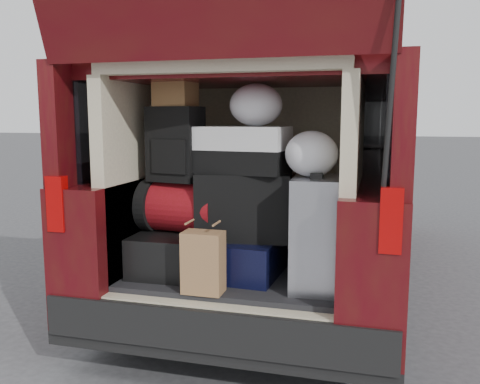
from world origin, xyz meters
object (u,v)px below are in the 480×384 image
object	(u,v)px
black_hardshell	(178,250)
kraft_bag	(203,262)
twotone_duffel	(236,150)
backpack	(175,144)
silver_roller	(316,233)
navy_hardshell	(244,256)
black_soft_case	(245,205)
red_duffel	(182,206)

from	to	relation	value
black_hardshell	kraft_bag	world-z (taller)	kraft_bag
kraft_bag	twotone_duffel	bearing A→B (deg)	78.34
kraft_bag	backpack	size ratio (longest dim) A/B	0.75
silver_roller	twotone_duffel	xyz separation A→B (m)	(-0.49, 0.13, 0.44)
navy_hardshell	twotone_duffel	world-z (taller)	twotone_duffel
silver_roller	black_soft_case	xyz separation A→B (m)	(-0.44, 0.13, 0.11)
silver_roller	backpack	world-z (taller)	backpack
silver_roller	twotone_duffel	distance (m)	0.67
silver_roller	black_hardshell	bearing A→B (deg)	169.70
backpack	twotone_duffel	world-z (taller)	backpack
navy_hardshell	silver_roller	bearing A→B (deg)	-11.29
red_duffel	twotone_duffel	distance (m)	0.48
navy_hardshell	backpack	world-z (taller)	backpack
kraft_bag	twotone_duffel	distance (m)	0.69
red_duffel	black_hardshell	bearing A→B (deg)	-165.03
black_hardshell	backpack	distance (m)	0.65
navy_hardshell	silver_roller	world-z (taller)	silver_roller
red_duffel	kraft_bag	bearing A→B (deg)	-47.97
silver_roller	kraft_bag	distance (m)	0.63
black_hardshell	red_duffel	size ratio (longest dim) A/B	1.26
navy_hardshell	kraft_bag	bearing A→B (deg)	-106.45
navy_hardshell	red_duffel	distance (m)	0.48
navy_hardshell	backpack	distance (m)	0.78
black_hardshell	kraft_bag	xyz separation A→B (m)	(0.29, -0.35, 0.05)
kraft_bag	black_soft_case	size ratio (longest dim) A/B	0.61
black_hardshell	navy_hardshell	world-z (taller)	black_hardshell
twotone_duffel	backpack	bearing A→B (deg)	-168.02
red_duffel	backpack	bearing A→B (deg)	-136.50
red_duffel	black_soft_case	distance (m)	0.39
silver_roller	twotone_duffel	world-z (taller)	twotone_duffel
navy_hardshell	twotone_duffel	bearing A→B (deg)	168.80
black_hardshell	twotone_duffel	world-z (taller)	twotone_duffel
black_hardshell	red_duffel	distance (m)	0.28
black_hardshell	kraft_bag	size ratio (longest dim) A/B	1.81
black_soft_case	kraft_bag	bearing A→B (deg)	-116.25
black_hardshell	navy_hardshell	bearing A→B (deg)	-0.33
black_hardshell	backpack	bearing A→B (deg)	-71.45
black_soft_case	backpack	size ratio (longest dim) A/B	1.22
black_hardshell	silver_roller	world-z (taller)	silver_roller
twotone_duffel	navy_hardshell	bearing A→B (deg)	-8.41
backpack	twotone_duffel	xyz separation A→B (m)	(0.36, 0.04, -0.03)
black_hardshell	silver_roller	distance (m)	0.88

